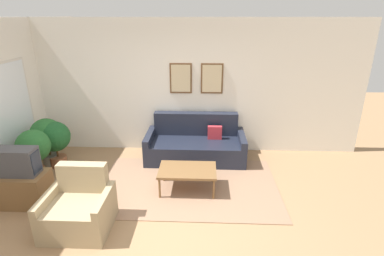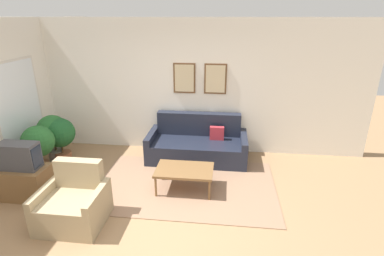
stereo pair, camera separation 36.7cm
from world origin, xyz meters
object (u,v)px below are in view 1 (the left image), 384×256
coffee_table (187,171)px  armchair (79,209)px  couch (196,145)px  tv (16,162)px  potted_plant_tall (34,148)px

coffee_table → armchair: bearing=-145.0°
couch → coffee_table: 1.21m
couch → armchair: 2.66m
tv → coffee_table: bearing=10.9°
armchair → tv: bearing=142.0°
armchair → coffee_table: bearing=22.1°
tv → potted_plant_tall: size_ratio=0.66×
coffee_table → armchair: size_ratio=1.10×
armchair → couch: bearing=42.6°
coffee_table → potted_plant_tall: 2.68m
tv → potted_plant_tall: bearing=102.7°
tv → couch: bearing=33.0°
couch → potted_plant_tall: bearing=-160.9°
tv → armchair: tv is taller
armchair → potted_plant_tall: 1.79m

